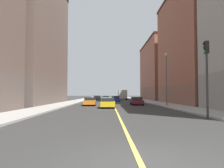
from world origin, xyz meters
The scene contains 16 objects.
ground_plane centered at (0.00, 0.00, 0.00)m, with size 400.00×400.00×0.00m, color #2F2E2D.
sidewalk_left centered at (8.43, 49.00, 0.07)m, with size 3.59×168.00×0.15m, color #9E9B93.
sidewalk_right centered at (-8.43, 49.00, 0.07)m, with size 3.59×168.00×0.15m, color #9E9B93.
lane_center_stripe centered at (0.00, 49.00, 0.01)m, with size 0.16×154.00×0.01m, color #E5D14C.
building_left_mid centered at (15.78, 32.80, 10.08)m, with size 11.41×21.62×20.14m.
building_left_far centered at (15.78, 59.32, 8.46)m, with size 11.41×24.99×16.90m.
building_right_midblock centered at (-15.78, 33.41, 11.71)m, with size 11.41×23.53×23.41m.
traffic_light_left_near centered at (6.22, 9.62, 3.65)m, with size 0.40×0.32×5.60m.
street_lamp_left_near centered at (7.23, 24.65, 4.57)m, with size 0.36×0.36×7.31m.
car_black centered at (-3.65, 48.55, 0.67)m, with size 2.07×4.53×1.37m.
car_maroon centered at (3.75, 30.06, 0.63)m, with size 1.93×4.32×1.29m.
car_yellow centered at (-0.89, 22.54, 0.63)m, with size 1.84×4.40×1.27m.
car_blue centered at (0.84, 46.75, 0.65)m, with size 1.95×4.35×1.32m.
car_silver centered at (-1.47, 55.63, 0.62)m, with size 1.93×4.36×1.25m.
car_orange centered at (-3.71, 28.42, 0.62)m, with size 2.01×4.57×1.27m.
box_truck centered at (3.43, 61.95, 1.57)m, with size 2.52×6.62×2.90m.
Camera 1 is at (-0.83, -6.29, 1.80)m, focal length 35.98 mm.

